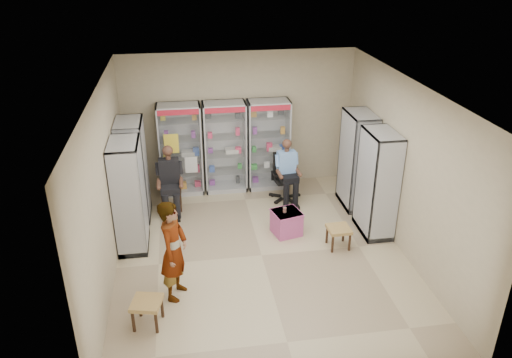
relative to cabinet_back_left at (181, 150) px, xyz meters
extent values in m
plane|color=tan|center=(1.30, -2.73, -1.00)|extent=(6.00, 6.00, 0.00)
cube|color=tan|center=(1.30, 0.27, 0.50)|extent=(5.00, 0.02, 3.00)
cube|color=tan|center=(1.30, -5.73, 0.50)|extent=(5.00, 0.02, 3.00)
cube|color=tan|center=(-1.20, -2.73, 0.50)|extent=(0.02, 6.00, 3.00)
cube|color=tan|center=(3.80, -2.73, 0.50)|extent=(0.02, 6.00, 3.00)
cube|color=silver|center=(1.30, -2.73, 2.00)|extent=(5.00, 6.00, 0.02)
cube|color=#BABDC2|center=(0.00, 0.00, 0.00)|extent=(0.90, 0.50, 2.00)
cube|color=#ABADB3|center=(0.95, 0.00, 0.00)|extent=(0.90, 0.50, 2.00)
cube|color=#A2A4A9|center=(1.90, 0.00, 0.00)|extent=(0.90, 0.50, 2.00)
cube|color=#A6A9AD|center=(3.53, -1.13, 0.00)|extent=(0.90, 0.50, 2.00)
cube|color=silver|center=(3.53, -2.23, 0.00)|extent=(0.90, 0.50, 2.00)
cube|color=silver|center=(-0.93, -0.93, 0.00)|extent=(0.90, 0.50, 2.00)
cube|color=silver|center=(-0.93, -2.03, 0.00)|extent=(0.90, 0.50, 2.00)
cube|color=#2E2012|center=(-0.25, -0.73, -0.53)|extent=(0.42, 0.42, 0.94)
cube|color=black|center=(2.15, -0.66, -0.49)|extent=(0.62, 0.62, 1.02)
cube|color=#AA448E|center=(1.88, -2.07, -0.77)|extent=(0.58, 0.56, 0.46)
cylinder|color=#5E1F08|center=(1.84, -2.07, -0.49)|extent=(0.07, 0.07, 0.10)
cube|color=#A27244|center=(2.71, -2.66, -0.80)|extent=(0.41, 0.41, 0.40)
cube|color=olive|center=(-0.60, -4.21, -0.79)|extent=(0.49, 0.49, 0.41)
imported|color=gray|center=(-0.19, -3.60, -0.18)|extent=(0.58, 0.70, 1.63)
camera|label=1|loc=(0.06, -10.01, 3.98)|focal=35.00mm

